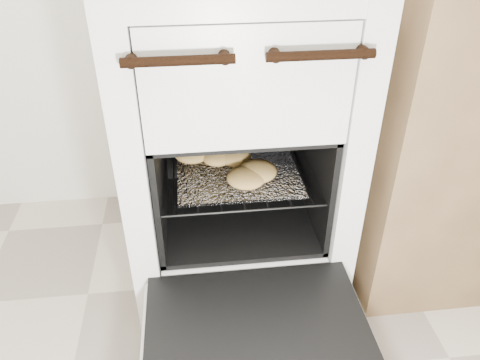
{
  "coord_description": "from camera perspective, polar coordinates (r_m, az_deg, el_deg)",
  "views": [
    {
      "loc": [
        0.02,
        -0.02,
        1.09
      ],
      "look_at": [
        0.14,
        1.03,
        0.4
      ],
      "focal_mm": 35.0,
      "sensor_mm": 36.0,
      "label": 1
    }
  ],
  "objects": [
    {
      "name": "oven_door",
      "position": [
        1.13,
        2.21,
        -18.49
      ],
      "size": [
        0.53,
        0.42,
        0.04
      ],
      "color": "black",
      "rests_on": "stove"
    },
    {
      "name": "baked_rolls",
      "position": [
        1.3,
        -1.24,
        2.05
      ],
      "size": [
        0.31,
        0.28,
        0.05
      ],
      "color": "#E0AE59",
      "rests_on": "foil_sheet"
    },
    {
      "name": "oven_rack",
      "position": [
        1.34,
        -0.4,
        1.31
      ],
      "size": [
        0.43,
        0.42,
        0.01
      ],
      "color": "black",
      "rests_on": "stove"
    },
    {
      "name": "foil_sheet",
      "position": [
        1.32,
        -0.3,
        1.07
      ],
      "size": [
        0.34,
        0.3,
        0.01
      ],
      "primitive_type": "cube",
      "color": "white",
      "rests_on": "oven_rack"
    },
    {
      "name": "stove",
      "position": [
        1.36,
        -0.71,
        5.07
      ],
      "size": [
        0.59,
        0.66,
        0.91
      ],
      "color": "silver",
      "rests_on": "ground"
    }
  ]
}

